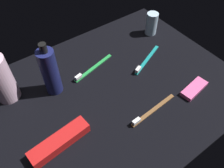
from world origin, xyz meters
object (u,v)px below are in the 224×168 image
Objects in this scene: deodorant_stick at (152,24)px; bodywash_bottle at (0,79)px; toothpaste_box_red at (60,141)px; snack_bar_pink at (194,89)px; toothbrush_teal at (146,61)px; toothbrush_green at (92,69)px; lotion_bottle at (50,72)px; toothbrush_brown at (151,111)px.

bodywash_bottle is at bearing -1.54° from deodorant_stick.
snack_bar_pink is at bearing 163.67° from toothpaste_box_red.
toothbrush_teal is 42.61cm from toothpaste_box_red.
toothbrush_green is 1.04× the size of toothbrush_teal.
lotion_bottle reaches higher than toothpaste_box_red.
bodywash_bottle is 1.03× the size of toothbrush_green.
toothpaste_box_red is 1.69× the size of snack_bar_pink.
toothbrush_teal is 1.65× the size of snack_bar_pink.
deodorant_stick reaches higher than toothbrush_teal.
bodywash_bottle is 46.59cm from toothbrush_brown.
lotion_bottle is 1.09× the size of toothbrush_green.
lotion_bottle reaches higher than bodywash_bottle.
toothpaste_box_red is (27.53, -6.79, 0.99)cm from toothbrush_brown.
toothbrush_teal is 20.05cm from snack_bar_pink.
snack_bar_pink is (9.22, 31.88, -3.88)cm from deodorant_stick.
toothbrush_green is at bearing -79.12° from toothbrush_brown.
toothbrush_teal is at bearing 167.08° from lotion_bottle.
deodorant_stick is 0.53× the size of toothpaste_box_red.
lotion_bottle is at bearing -44.02° from snack_bar_pink.
toothbrush_teal is at bearing 42.83° from deodorant_stick.
bodywash_bottle reaches higher than deodorant_stick.
toothbrush_green is (-14.81, -0.56, -7.94)cm from lotion_bottle.
bodywash_bottle reaches higher than toothpaste_box_red.
snack_bar_pink is (-37.42, 27.32, -7.80)cm from lotion_bottle.
deodorant_stick is at bearing -162.36° from toothpaste_box_red.
toothbrush_teal is at bearing 163.51° from bodywash_bottle.
toothbrush_green is 0.99× the size of toothbrush_brown.
toothbrush_teal is at bearing 156.16° from toothbrush_green.
snack_bar_pink is (-17.58, 1.72, 0.14)cm from toothbrush_brown.
bodywash_bottle is 1.07× the size of toothbrush_teal.
toothbrush_green is 20.35cm from toothbrush_teal.
deodorant_stick is at bearing -114.01° from snack_bar_pink.
lotion_bottle is at bearing -52.22° from toothbrush_brown.
toothpaste_box_red is at bearing 23.29° from deodorant_stick.
toothpaste_box_red reaches higher than snack_bar_pink.
deodorant_stick reaches higher than toothpaste_box_red.
toothpaste_box_red reaches higher than toothbrush_green.
snack_bar_pink is (-45.10, 8.50, -0.85)cm from toothpaste_box_red.
toothbrush_green is 26.63cm from toothbrush_brown.
toothbrush_brown is 1.02× the size of toothpaste_box_red.
bodywash_bottle is at bearing -11.30° from toothbrush_green.
bodywash_bottle reaches higher than toothbrush_green.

